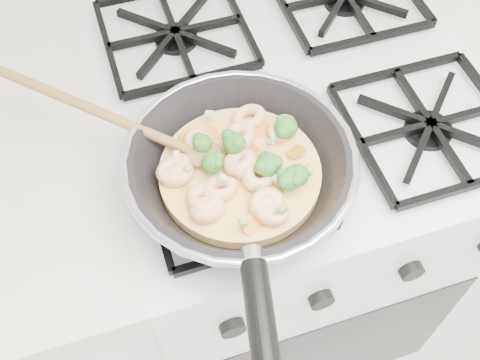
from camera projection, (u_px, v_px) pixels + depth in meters
name	position (u px, v px, depth m)	size (l,w,h in m)	color
stove	(279.00, 224.00, 1.27)	(0.60, 0.60, 0.92)	white
skillet	(239.00, 171.00, 0.74)	(0.42, 0.55, 0.10)	black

